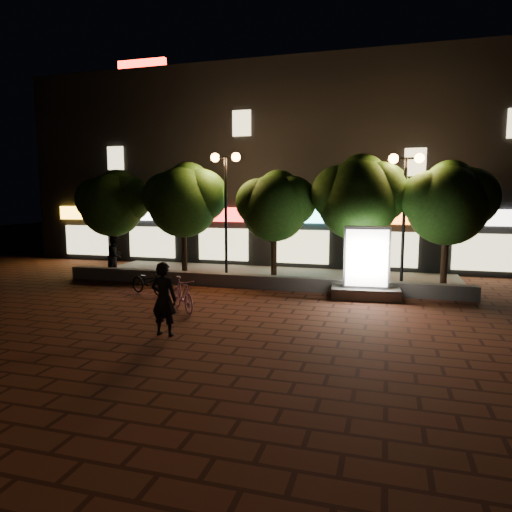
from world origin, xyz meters
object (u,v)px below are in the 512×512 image
(tree_right, at_px, (360,195))
(ad_kiosk, at_px, (366,270))
(tree_far_right, at_px, (449,200))
(pedestrian, at_px, (115,256))
(street_lamp_right, at_px, (405,186))
(tree_far_left, at_px, (114,201))
(tree_left, at_px, (185,198))
(scooter_pink, at_px, (182,294))
(rider, at_px, (164,299))
(tree_mid, at_px, (276,204))
(scooter_parked, at_px, (148,282))
(street_lamp_left, at_px, (226,183))

(tree_right, height_order, ad_kiosk, tree_right)
(tree_far_right, relative_size, pedestrian, 2.72)
(tree_far_right, bearing_deg, street_lamp_right, -170.39)
(tree_right, bearing_deg, pedestrian, -174.60)
(street_lamp_right, bearing_deg, tree_far_left, 178.79)
(tree_left, distance_m, scooter_pink, 6.67)
(street_lamp_right, height_order, ad_kiosk, street_lamp_right)
(street_lamp_right, xyz_separation_m, pedestrian, (-11.83, -0.70, -2.94))
(tree_right, relative_size, rider, 2.67)
(tree_far_right, bearing_deg, tree_far_left, -180.00)
(tree_mid, height_order, scooter_parked, tree_mid)
(tree_far_right, height_order, scooter_parked, tree_far_right)
(tree_mid, distance_m, ad_kiosk, 4.83)
(street_lamp_right, bearing_deg, scooter_pink, -141.39)
(tree_right, bearing_deg, ad_kiosk, -79.04)
(tree_left, distance_m, street_lamp_left, 2.05)
(scooter_pink, bearing_deg, tree_mid, 29.18)
(tree_right, bearing_deg, tree_mid, -180.00)
(ad_kiosk, bearing_deg, tree_far_left, 169.17)
(tree_left, height_order, scooter_pink, tree_left)
(tree_far_left, bearing_deg, scooter_pink, -43.02)
(tree_left, height_order, ad_kiosk, tree_left)
(tree_far_left, bearing_deg, tree_far_right, 0.00)
(rider, bearing_deg, ad_kiosk, -126.17)
(tree_mid, xyz_separation_m, ad_kiosk, (3.72, -2.15, -2.21))
(street_lamp_right, bearing_deg, tree_right, 170.90)
(tree_left, xyz_separation_m, scooter_pink, (2.39, -5.50, -2.92))
(scooter_pink, xyz_separation_m, scooter_parked, (-2.21, 1.87, -0.06))
(scooter_parked, xyz_separation_m, pedestrian, (-3.06, 2.66, 0.49))
(rider, bearing_deg, tree_far_right, -130.36)
(tree_mid, distance_m, street_lamp_right, 5.00)
(pedestrian, bearing_deg, tree_right, -90.35)
(ad_kiosk, bearing_deg, tree_mid, 150.02)
(tree_far_right, relative_size, scooter_pink, 2.73)
(tree_far_right, bearing_deg, tree_mid, -180.00)
(tree_far_right, height_order, ad_kiosk, tree_far_right)
(tree_far_left, distance_m, pedestrian, 2.60)
(tree_far_right, height_order, street_lamp_right, street_lamp_right)
(tree_far_right, relative_size, ad_kiosk, 1.90)
(scooter_pink, bearing_deg, scooter_parked, 95.25)
(scooter_parked, bearing_deg, pedestrian, 69.65)
(scooter_pink, relative_size, pedestrian, 0.99)
(street_lamp_left, relative_size, rider, 2.73)
(tree_mid, relative_size, street_lamp_right, 0.90)
(tree_far_left, relative_size, tree_left, 0.95)
(tree_mid, height_order, rider, tree_mid)
(tree_right, bearing_deg, scooter_pink, -131.78)
(scooter_pink, bearing_deg, street_lamp_right, -5.91)
(tree_right, height_order, scooter_pink, tree_right)
(tree_mid, bearing_deg, tree_far_right, 0.00)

